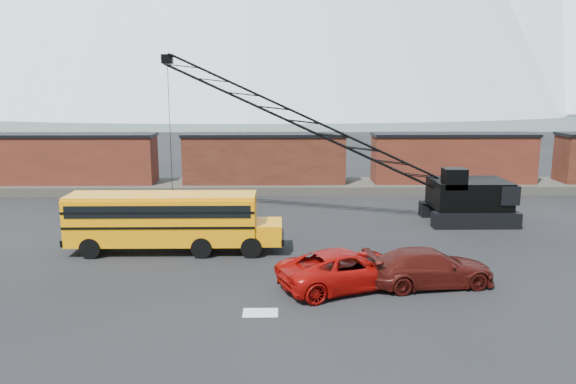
# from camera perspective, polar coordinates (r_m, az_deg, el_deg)

# --- Properties ---
(ground) EXTENTS (160.00, 160.00, 0.00)m
(ground) POSITION_cam_1_polar(r_m,az_deg,el_deg) (26.66, -3.62, -8.78)
(ground) COLOR black
(ground) RESTS_ON ground
(gravel_berm) EXTENTS (120.00, 5.00, 0.70)m
(gravel_berm) POSITION_cam_1_polar(r_m,az_deg,el_deg) (47.87, -2.39, 0.57)
(gravel_berm) COLOR #464139
(gravel_berm) RESTS_ON ground
(boxcar_west_near) EXTENTS (13.70, 3.10, 4.17)m
(boxcar_west_near) POSITION_cam_1_polar(r_m,az_deg,el_deg) (50.52, -20.90, 3.18)
(boxcar_west_near) COLOR #431B13
(boxcar_west_near) RESTS_ON gravel_berm
(boxcar_mid) EXTENTS (13.70, 3.10, 4.17)m
(boxcar_mid) POSITION_cam_1_polar(r_m,az_deg,el_deg) (47.49, -2.42, 3.44)
(boxcar_mid) COLOR #512417
(boxcar_mid) RESTS_ON gravel_berm
(boxcar_east_near) EXTENTS (13.70, 3.10, 4.17)m
(boxcar_east_near) POSITION_cam_1_polar(r_m,az_deg,el_deg) (49.70, 16.39, 3.34)
(boxcar_east_near) COLOR #431B13
(boxcar_east_near) RESTS_ON gravel_berm
(snow_patch) EXTENTS (1.40, 0.90, 0.02)m
(snow_patch) POSITION_cam_1_polar(r_m,az_deg,el_deg) (22.92, -2.82, -12.15)
(snow_patch) COLOR silver
(snow_patch) RESTS_ON ground
(school_bus) EXTENTS (11.65, 2.65, 3.19)m
(school_bus) POSITION_cam_1_polar(r_m,az_deg,el_deg) (30.89, -11.97, -2.75)
(school_bus) COLOR orange
(school_bus) RESTS_ON ground
(red_pickup) EXTENTS (6.87, 5.02, 1.74)m
(red_pickup) POSITION_cam_1_polar(r_m,az_deg,el_deg) (25.38, 6.02, -7.78)
(red_pickup) COLOR #A00A07
(red_pickup) RESTS_ON ground
(maroon_suv) EXTENTS (6.12, 3.23, 1.69)m
(maroon_suv) POSITION_cam_1_polar(r_m,az_deg,el_deg) (26.29, 14.19, -7.44)
(maroon_suv) COLOR #3E0E0B
(maroon_suv) RESTS_ON ground
(crawler_crane) EXTENTS (22.80, 4.20, 11.02)m
(crawler_crane) POSITION_cam_1_polar(r_m,az_deg,el_deg) (36.63, 4.45, 5.85)
(crawler_crane) COLOR black
(crawler_crane) RESTS_ON ground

